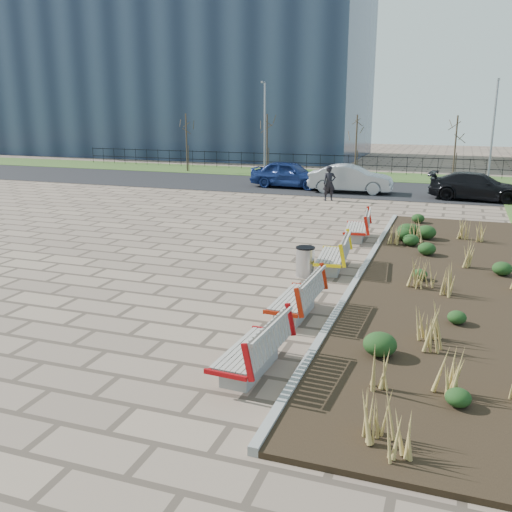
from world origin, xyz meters
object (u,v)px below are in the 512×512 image
(bench_d, at_px, (356,226))
(lamp_east, at_px, (493,133))
(bench_a, at_px, (250,347))
(bench_c, at_px, (332,254))
(litter_bin, at_px, (305,262))
(pedestrian, at_px, (329,183))
(bench_b, at_px, (295,296))
(car_black, at_px, (477,187))
(lamp_west, at_px, (265,130))
(car_blue, at_px, (289,174))
(car_silver, at_px, (351,179))

(bench_d, distance_m, lamp_east, 17.38)
(bench_a, height_order, bench_c, same)
(litter_bin, relative_size, pedestrian, 0.48)
(bench_b, distance_m, pedestrian, 16.36)
(bench_a, height_order, bench_b, same)
(bench_a, distance_m, car_black, 22.02)
(car_black, distance_m, lamp_west, 14.74)
(bench_a, bearing_deg, car_blue, 107.87)
(bench_d, relative_size, lamp_east, 0.35)
(bench_a, bearing_deg, litter_bin, 98.78)
(litter_bin, relative_size, car_black, 0.18)
(bench_d, height_order, car_blue, car_blue)
(bench_c, relative_size, car_black, 0.45)
(pedestrian, relative_size, lamp_east, 0.29)
(bench_a, height_order, lamp_west, lamp_west)
(lamp_east, bearing_deg, lamp_west, 180.00)
(bench_b, xyz_separation_m, car_black, (4.27, 18.61, 0.20))
(bench_b, distance_m, bench_c, 3.98)
(pedestrian, height_order, car_black, pedestrian)
(bench_b, distance_m, litter_bin, 3.20)
(pedestrian, relative_size, lamp_west, 0.29)
(lamp_east, bearing_deg, bench_c, -103.64)
(car_black, bearing_deg, car_blue, 89.29)
(lamp_east, bearing_deg, car_black, -96.99)
(bench_c, relative_size, car_silver, 0.47)
(pedestrian, bearing_deg, car_blue, 105.82)
(bench_b, distance_m, car_black, 19.10)
(car_blue, xyz_separation_m, lamp_east, (10.87, 4.84, 2.26))
(car_silver, bearing_deg, bench_c, -174.59)
(bench_b, xyz_separation_m, lamp_east, (5.00, 24.59, 2.54))
(car_blue, distance_m, car_black, 10.20)
(bench_b, distance_m, lamp_east, 25.22)
(litter_bin, distance_m, car_black, 16.21)
(bench_c, relative_size, litter_bin, 2.54)
(bench_b, relative_size, litter_bin, 2.54)
(bench_a, distance_m, litter_bin, 6.17)
(car_black, relative_size, lamp_east, 0.78)
(car_black, height_order, lamp_west, lamp_west)
(bench_b, height_order, litter_bin, bench_b)
(bench_a, distance_m, car_blue, 23.49)
(bench_b, height_order, car_silver, car_silver)
(litter_bin, xyz_separation_m, car_black, (4.84, 15.47, 0.29))
(car_silver, distance_m, lamp_east, 9.36)
(bench_b, height_order, lamp_west, lamp_west)
(bench_a, xyz_separation_m, car_blue, (-5.87, 22.75, 0.28))
(lamp_west, bearing_deg, pedestrian, -53.51)
(bench_d, xyz_separation_m, litter_bin, (-0.58, -4.99, -0.09))
(pedestrian, distance_m, car_black, 7.44)
(litter_bin, distance_m, pedestrian, 13.17)
(bench_c, distance_m, car_blue, 16.83)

